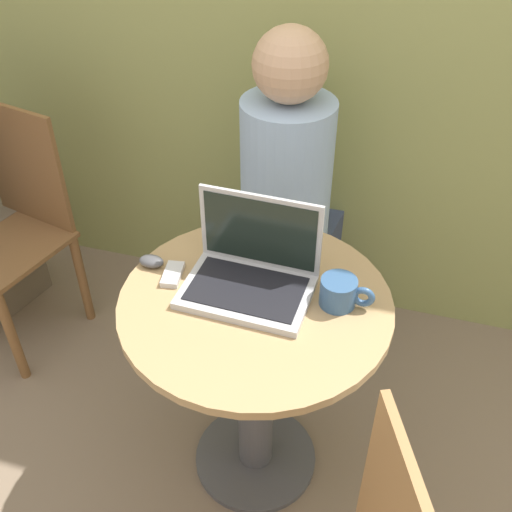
{
  "coord_description": "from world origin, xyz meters",
  "views": [
    {
      "loc": [
        0.32,
        -1.08,
        1.74
      ],
      "look_at": [
        -0.01,
        0.05,
        0.81
      ],
      "focal_mm": 42.0,
      "sensor_mm": 36.0,
      "label": 1
    }
  ],
  "objects": [
    {
      "name": "coffee_cup",
      "position": [
        0.21,
        0.05,
        0.74
      ],
      "size": [
        0.14,
        0.09,
        0.08
      ],
      "color": "#335684",
      "rests_on": "round_table"
    },
    {
      "name": "cell_phone",
      "position": [
        -0.24,
        0.02,
        0.71
      ],
      "size": [
        0.06,
        0.1,
        0.02
      ],
      "color": "silver",
      "rests_on": "round_table"
    },
    {
      "name": "computer_mouse",
      "position": [
        -0.31,
        0.05,
        0.72
      ],
      "size": [
        0.07,
        0.05,
        0.03
      ],
      "color": "#4C4C51",
      "rests_on": "round_table"
    },
    {
      "name": "round_table",
      "position": [
        0.0,
        0.0,
        0.49
      ],
      "size": [
        0.7,
        0.7,
        0.71
      ],
      "color": "#4C4C51",
      "rests_on": "ground_plane"
    },
    {
      "name": "ground_plane",
      "position": [
        0.0,
        0.0,
        0.0
      ],
      "size": [
        12.0,
        12.0,
        0.0
      ],
      "primitive_type": "plane",
      "color": "#7F6B56"
    },
    {
      "name": "person_seated",
      "position": [
        -0.07,
        0.64,
        0.52
      ],
      "size": [
        0.33,
        0.48,
        1.21
      ],
      "color": "#3D4766",
      "rests_on": "ground_plane"
    },
    {
      "name": "chair_background",
      "position": [
        -1.04,
        0.37,
        0.45
      ],
      "size": [
        0.48,
        0.48,
        0.89
      ],
      "color": "brown",
      "rests_on": "ground_plane"
    },
    {
      "name": "laptop",
      "position": [
        -0.03,
        0.05,
        0.76
      ],
      "size": [
        0.33,
        0.24,
        0.23
      ],
      "color": "#B7B7BC",
      "rests_on": "round_table"
    }
  ]
}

